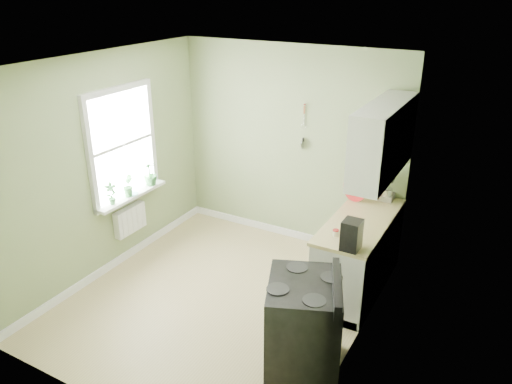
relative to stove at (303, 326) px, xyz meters
The scene contains 21 objects.
floor 1.47m from the stove, 157.11° to the left, with size 3.20×3.60×0.02m, color tan.
ceiling 2.63m from the stove, 157.11° to the left, with size 3.20×3.60×0.02m, color white.
wall_back 2.81m from the stove, 118.54° to the left, with size 3.20×0.02×2.70m, color #8A9B69.
wall_left 3.06m from the stove, 169.42° to the left, with size 0.02×3.60×2.70m, color #8A9B69.
wall_right 1.08m from the stove, 58.35° to the left, with size 0.02×3.60×2.70m, color #8A9B69.
base_cabinets 1.54m from the stove, 89.16° to the left, with size 0.60×1.60×0.87m, color silver.
countertop 1.59m from the stove, 89.54° to the left, with size 0.64×1.60×0.04m, color tan.
upper_cabinets 2.14m from the stove, 84.86° to the left, with size 0.35×1.40×0.80m, color silver.
window 3.17m from the stove, 163.65° to the left, with size 0.06×1.14×1.44m.
window_sill 2.94m from the stove, 163.24° to the left, with size 0.18×1.14×0.04m, color white.
radiator 2.93m from the stove, 164.35° to the left, with size 0.12×0.50×0.35m, color white.
wall_utensils 2.78m from the stove, 114.92° to the left, with size 0.02×0.14×0.58m.
stove is the anchor object (origin of this frame).
stand_mixer 2.35m from the stove, 87.31° to the left, with size 0.19×0.31×0.36m.
kettle 2.33m from the stove, 95.77° to the left, with size 0.17×0.10×0.17m.
coffee_maker 1.03m from the stove, 81.43° to the left, with size 0.18×0.20×0.32m.
red_tray 2.10m from the stove, 96.49° to the left, with size 0.35×0.35×0.02m, color #B2201F.
jar 1.13m from the stove, 95.67° to the left, with size 0.07×0.07×0.07m.
plant_a 2.88m from the stove, behind, with size 0.15×0.10×0.29m, color #2E6831.
plant_b 2.94m from the stove, 164.33° to the left, with size 0.16×0.13×0.28m, color #2E6831.
plant_c 3.08m from the stove, 156.52° to the left, with size 0.18×0.18×0.32m, color #2E6831.
Camera 1 is at (2.71, -4.03, 3.44)m, focal length 35.00 mm.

